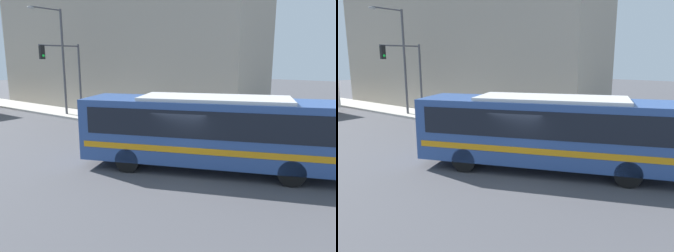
{
  "view_description": "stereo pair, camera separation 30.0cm",
  "coord_description": "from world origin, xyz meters",
  "views": [
    {
      "loc": [
        -10.78,
        -6.94,
        4.55
      ],
      "look_at": [
        1.8,
        2.09,
        1.31
      ],
      "focal_mm": 35.0,
      "sensor_mm": 36.0,
      "label": 1
    },
    {
      "loc": [
        -10.6,
        -7.18,
        4.55
      ],
      "look_at": [
        1.8,
        2.09,
        1.31
      ],
      "focal_mm": 35.0,
      "sensor_mm": 36.0,
      "label": 2
    }
  ],
  "objects": [
    {
      "name": "pedestrian_near_corner",
      "position": [
        6.46,
        4.55,
        1.04
      ],
      "size": [
        0.34,
        0.34,
        1.7
      ],
      "color": "slate",
      "rests_on": "sidewalk"
    },
    {
      "name": "traffic_light_pole",
      "position": [
        4.13,
        12.6,
        3.83
      ],
      "size": [
        3.28,
        0.35,
        5.32
      ],
      "color": "#47474C",
      "rests_on": "sidewalk"
    },
    {
      "name": "street_lamp",
      "position": [
        5.0,
        14.54,
        4.85
      ],
      "size": [
        2.78,
        0.28,
        7.92
      ],
      "color": "#47474C",
      "rests_on": "sidewalk"
    },
    {
      "name": "ground_plane",
      "position": [
        0.0,
        0.0,
        0.0
      ],
      "size": [
        120.0,
        120.0,
        0.0
      ],
      "primitive_type": "plane",
      "color": "#47474C"
    },
    {
      "name": "sidewalk",
      "position": [
        5.93,
        20.0,
        0.09
      ],
      "size": [
        2.87,
        70.0,
        0.17
      ],
      "color": "#B7B2A8",
      "rests_on": "ground_plane"
    },
    {
      "name": "city_bus",
      "position": [
        0.8,
        -0.91,
        1.76
      ],
      "size": [
        6.29,
        10.87,
        3.03
      ],
      "rotation": [
        0.0,
        0.0,
        0.38
      ],
      "color": "#2D4C8C",
      "rests_on": "ground_plane"
    },
    {
      "name": "fire_hydrant",
      "position": [
        5.1,
        5.82,
        0.55
      ],
      "size": [
        0.2,
        0.27,
        0.75
      ],
      "color": "#999999",
      "rests_on": "sidewalk"
    },
    {
      "name": "building_facade",
      "position": [
        10.37,
        13.83,
        5.29
      ],
      "size": [
        6.0,
        25.66,
        10.57
      ],
      "color": "#9E9384",
      "rests_on": "ground_plane"
    },
    {
      "name": "parking_meter",
      "position": [
        5.1,
        10.74,
        1.1
      ],
      "size": [
        0.14,
        0.14,
        1.37
      ],
      "color": "#47474C",
      "rests_on": "sidewalk"
    },
    {
      "name": "pedestrian_mid_block",
      "position": [
        6.32,
        6.37,
        0.97
      ],
      "size": [
        0.34,
        0.34,
        1.57
      ],
      "color": "#23283D",
      "rests_on": "sidewalk"
    }
  ]
}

